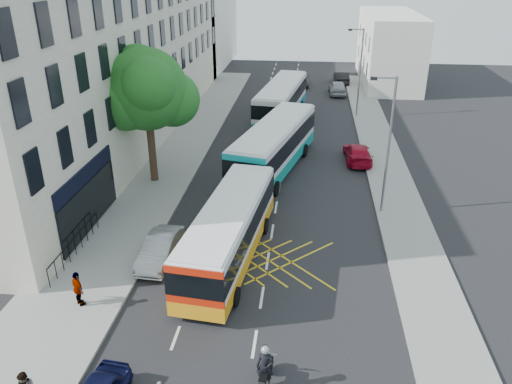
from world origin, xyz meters
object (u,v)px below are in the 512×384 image
(street_tree, at_px, (146,90))
(bus_near, at_px, (229,231))
(red_hatchback, at_px, (358,153))
(lamp_near, at_px, (388,139))
(distant_car_grey, at_px, (298,79))
(bus_far, at_px, (281,100))
(pedestrian_far, at_px, (78,289))
(motorbike, at_px, (265,368))
(lamp_far, at_px, (359,68))
(bus_mid, at_px, (274,146))
(parked_car_silver, at_px, (160,249))
(distant_car_dark, at_px, (341,78))
(distant_car_silver, at_px, (338,88))

(street_tree, distance_m, bus_near, 12.05)
(red_hatchback, bearing_deg, street_tree, 18.17)
(lamp_near, bearing_deg, distant_car_grey, 100.27)
(bus_near, distance_m, bus_far, 24.45)
(street_tree, relative_size, pedestrian_far, 5.34)
(bus_far, bearing_deg, lamp_near, -61.38)
(motorbike, distance_m, distant_car_grey, 46.57)
(bus_near, bearing_deg, lamp_near, 42.51)
(lamp_far, xyz_separation_m, bus_near, (-8.12, -25.96, -3.03))
(bus_mid, xyz_separation_m, distant_car_grey, (0.89, 26.50, -1.04))
(street_tree, xyz_separation_m, parked_car_silver, (3.18, -9.49, -5.62))
(pedestrian_far, bearing_deg, lamp_far, -73.00)
(bus_far, distance_m, distant_car_grey, 14.04)
(bus_near, bearing_deg, bus_mid, 89.73)
(parked_car_silver, xyz_separation_m, red_hatchback, (10.83, 14.81, -0.02))
(motorbike, height_order, distant_car_dark, motorbike)
(parked_car_silver, height_order, distant_car_silver, distant_car_silver)
(distant_car_silver, bearing_deg, lamp_near, 90.60)
(motorbike, distance_m, distant_car_silver, 42.93)
(lamp_far, height_order, red_hatchback, lamp_far)
(bus_mid, distance_m, distant_car_grey, 26.54)
(distant_car_dark, bearing_deg, bus_near, 75.75)
(street_tree, relative_size, distant_car_grey, 1.62)
(lamp_near, bearing_deg, red_hatchback, 94.80)
(bus_mid, distance_m, bus_far, 12.55)
(parked_car_silver, xyz_separation_m, distant_car_silver, (10.16, 35.10, 0.09))
(motorbike, bearing_deg, bus_near, 115.54)
(bus_near, distance_m, red_hatchback, 16.09)
(lamp_far, distance_m, motorbike, 34.80)
(bus_near, distance_m, parked_car_silver, 3.57)
(lamp_near, relative_size, distant_car_silver, 1.80)
(bus_far, bearing_deg, red_hatchback, -50.34)
(bus_near, height_order, bus_mid, bus_mid)
(parked_car_silver, bearing_deg, bus_mid, 71.85)
(red_hatchback, bearing_deg, bus_near, 59.84)
(lamp_far, relative_size, motorbike, 3.76)
(distant_car_dark, bearing_deg, lamp_far, 89.10)
(bus_far, height_order, distant_car_grey, bus_far)
(bus_mid, distance_m, distant_car_silver, 23.31)
(street_tree, height_order, lamp_far, street_tree)
(bus_mid, relative_size, motorbike, 5.85)
(pedestrian_far, bearing_deg, street_tree, -45.32)
(parked_car_silver, bearing_deg, motorbike, -49.28)
(lamp_near, height_order, pedestrian_far, lamp_near)
(lamp_near, xyz_separation_m, distant_car_silver, (-1.37, 28.57, -3.86))
(lamp_far, height_order, parked_car_silver, lamp_far)
(bus_near, bearing_deg, bus_far, 93.67)
(lamp_near, bearing_deg, distant_car_dark, 91.17)
(pedestrian_far, bearing_deg, bus_mid, -72.07)
(motorbike, height_order, pedestrian_far, motorbike)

